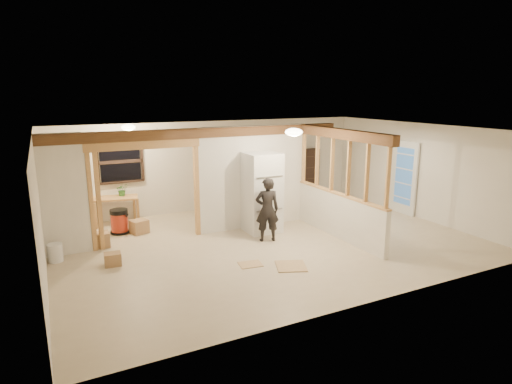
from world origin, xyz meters
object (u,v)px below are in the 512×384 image
woman (267,210)px  bookshelf (307,174)px  work_table (116,210)px  shop_vac (119,221)px  refrigerator (262,193)px

woman → bookshelf: bearing=-117.7°
work_table → shop_vac: work_table is taller
woman → shop_vac: woman is taller
woman → shop_vac: (-2.89, 2.04, -0.43)m
refrigerator → woman: (-0.22, -0.69, -0.22)m
work_table → bookshelf: size_ratio=0.71×
refrigerator → shop_vac: size_ratio=3.21×
refrigerator → shop_vac: (-3.11, 1.36, -0.66)m
bookshelf → work_table: bearing=-178.7°
work_table → shop_vac: bearing=-81.2°
work_table → bookshelf: 5.84m
refrigerator → work_table: refrigerator is taller
work_table → shop_vac: 0.81m
woman → bookshelf: size_ratio=0.93×
refrigerator → work_table: size_ratio=1.71×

